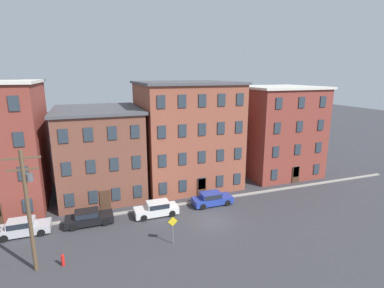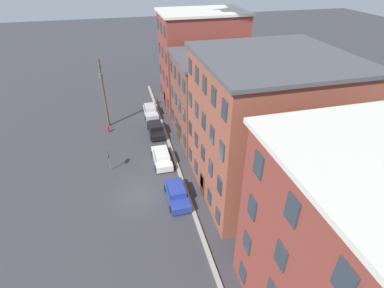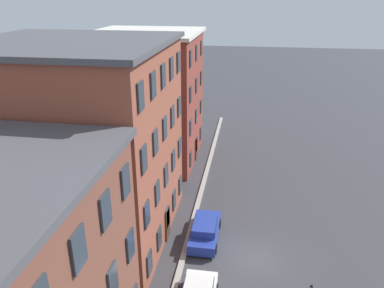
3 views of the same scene
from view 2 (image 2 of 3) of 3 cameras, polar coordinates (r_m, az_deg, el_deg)
ground_plane at (r=30.10m, az=-9.92°, el=-9.49°), size 200.00×200.00×0.00m
kerb_strip at (r=30.46m, az=-1.43°, el=-8.12°), size 56.00×0.36×0.16m
apartment_corner at (r=45.86m, az=1.78°, el=15.75°), size 8.75×11.88×13.48m
apartment_midblock at (r=37.43m, az=5.75°, el=9.04°), size 9.71×11.62×10.24m
apartment_far at (r=27.92m, az=13.79°, el=3.03°), size 12.13×12.11×13.17m
apartment_annex at (r=19.34m, az=29.01°, el=-17.76°), size 10.57×10.01×12.45m
car_silver at (r=44.10m, az=-7.93°, el=6.37°), size 4.40×1.92×1.43m
car_black at (r=39.18m, az=-6.91°, el=2.93°), size 4.40×1.92×1.43m
car_white at (r=33.57m, az=-5.77°, el=-2.51°), size 4.40×1.92×1.43m
car_blue at (r=28.73m, az=-2.93°, el=-9.35°), size 4.40×1.92×1.43m
caution_sign at (r=32.88m, az=-15.62°, el=-2.53°), size 0.93×0.08×2.54m
utility_pole at (r=40.59m, az=-16.54°, el=9.79°), size 2.40×0.44×9.18m
fire_hydrant at (r=40.91m, az=-15.69°, el=2.81°), size 0.24×0.34×0.96m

